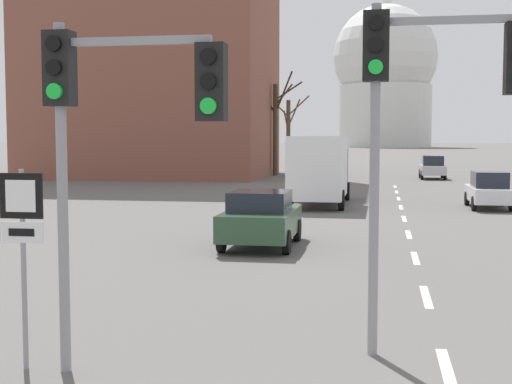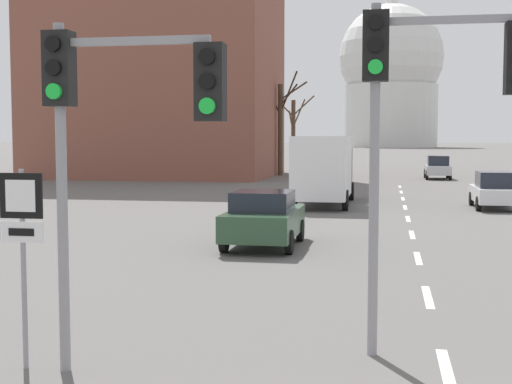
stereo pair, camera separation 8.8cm
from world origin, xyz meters
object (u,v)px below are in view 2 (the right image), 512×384
object	(u,v)px
sedan_near_left	(438,167)
sedan_near_right	(493,190)
traffic_signal_near_left	(113,109)
traffic_signal_centre_tall	(424,90)
delivery_truck	(324,168)
route_sign_post	(22,233)
sedan_mid_centre	(264,218)

from	to	relation	value
sedan_near_left	sedan_near_right	distance (m)	22.19
sedan_near_left	traffic_signal_near_left	bearing A→B (deg)	-98.90
traffic_signal_centre_tall	traffic_signal_near_left	bearing A→B (deg)	-160.11
sedan_near_right	delivery_truck	xyz separation A→B (m)	(-7.37, 0.24, 0.90)
sedan_near_left	route_sign_post	bearing A→B (deg)	-100.45
traffic_signal_near_left	delivery_truck	distance (m)	23.84
traffic_signal_centre_tall	sedan_near_right	bearing A→B (deg)	79.56
route_sign_post	sedan_near_left	world-z (taller)	route_sign_post
traffic_signal_centre_tall	sedan_near_left	distance (m)	44.48
route_sign_post	sedan_near_right	bearing A→B (deg)	68.47
traffic_signal_near_left	sedan_mid_centre	xyz separation A→B (m)	(0.05, 11.04, -2.63)
sedan_mid_centre	traffic_signal_centre_tall	bearing A→B (deg)	-67.99
traffic_signal_near_left	route_sign_post	xyz separation A→B (m)	(-1.28, -0.02, -1.62)
traffic_signal_centre_tall	sedan_mid_centre	size ratio (longest dim) A/B	1.26
traffic_signal_centre_tall	sedan_mid_centre	distance (m)	10.77
sedan_near_left	sedan_mid_centre	xyz separation A→B (m)	(-7.10, -34.66, -0.05)
route_sign_post	sedan_near_left	xyz separation A→B (m)	(8.43, 45.72, -0.96)
traffic_signal_centre_tall	sedan_near_left	bearing A→B (deg)	85.85
route_sign_post	sedan_near_right	xyz separation A→B (m)	(9.29, 23.54, -1.03)
traffic_signal_centre_tall	route_sign_post	world-z (taller)	traffic_signal_centre_tall
sedan_near_left	delivery_truck	xyz separation A→B (m)	(-6.51, -21.93, 0.83)
traffic_signal_centre_tall	route_sign_post	size ratio (longest dim) A/B	1.84
traffic_signal_near_left	sedan_mid_centre	world-z (taller)	traffic_signal_near_left
traffic_signal_near_left	route_sign_post	distance (m)	2.06
route_sign_post	delivery_truck	distance (m)	23.86
traffic_signal_near_left	sedan_mid_centre	size ratio (longest dim) A/B	1.16
sedan_near_right	delivery_truck	size ratio (longest dim) A/B	0.56
traffic_signal_near_left	delivery_truck	size ratio (longest dim) A/B	0.63
traffic_signal_centre_tall	route_sign_post	xyz separation A→B (m)	(-5.22, -1.44, -1.91)
sedan_near_right	sedan_mid_centre	bearing A→B (deg)	-122.51
sedan_near_left	delivery_truck	bearing A→B (deg)	-106.54
traffic_signal_near_left	traffic_signal_centre_tall	xyz separation A→B (m)	(3.94, 1.42, 0.29)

